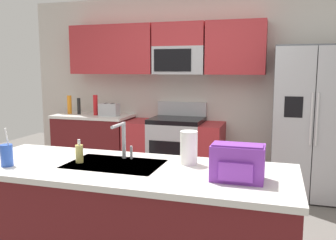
{
  "coord_description": "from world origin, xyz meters",
  "views": [
    {
      "loc": [
        1.11,
        -2.91,
        1.58
      ],
      "look_at": [
        0.03,
        0.6,
        1.05
      ],
      "focal_mm": 38.22,
      "sensor_mm": 36.0,
      "label": 1
    }
  ],
  "objects_px": {
    "range_oven": "(174,150)",
    "paper_towel_roll": "(189,148)",
    "sink_faucet": "(123,137)",
    "soap_dispenser": "(79,153)",
    "toaster": "(109,110)",
    "bottle_red": "(95,105)",
    "pepper_mill": "(79,106)",
    "bottle_orange": "(69,105)",
    "drink_cup_blue": "(7,155)",
    "backpack": "(238,162)",
    "refrigerator": "(311,123)"
  },
  "relations": [
    {
      "from": "range_oven",
      "to": "paper_towel_roll",
      "type": "bearing_deg",
      "value": -71.47
    },
    {
      "from": "range_oven",
      "to": "sink_faucet",
      "type": "height_order",
      "value": "sink_faucet"
    },
    {
      "from": "paper_towel_roll",
      "to": "soap_dispenser",
      "type": "bearing_deg",
      "value": -166.07
    },
    {
      "from": "toaster",
      "to": "bottle_red",
      "type": "distance_m",
      "value": 0.24
    },
    {
      "from": "range_oven",
      "to": "bottle_red",
      "type": "relative_size",
      "value": 4.6
    },
    {
      "from": "toaster",
      "to": "pepper_mill",
      "type": "bearing_deg",
      "value": 174.57
    },
    {
      "from": "range_oven",
      "to": "bottle_orange",
      "type": "bearing_deg",
      "value": 179.88
    },
    {
      "from": "range_oven",
      "to": "bottle_red",
      "type": "bearing_deg",
      "value": -178.2
    },
    {
      "from": "pepper_mill",
      "to": "drink_cup_blue",
      "type": "bearing_deg",
      "value": -68.86
    },
    {
      "from": "sink_faucet",
      "to": "drink_cup_blue",
      "type": "height_order",
      "value": "sink_faucet"
    },
    {
      "from": "range_oven",
      "to": "backpack",
      "type": "xyz_separation_m",
      "value": [
        1.14,
        -2.56,
        0.57
      ]
    },
    {
      "from": "soap_dispenser",
      "to": "backpack",
      "type": "xyz_separation_m",
      "value": [
        1.15,
        -0.09,
        0.05
      ]
    },
    {
      "from": "bottle_red",
      "to": "bottle_orange",
      "type": "distance_m",
      "value": 0.47
    },
    {
      "from": "toaster",
      "to": "drink_cup_blue",
      "type": "distance_m",
      "value": 2.71
    },
    {
      "from": "bottle_orange",
      "to": "drink_cup_blue",
      "type": "bearing_deg",
      "value": -65.93
    },
    {
      "from": "bottle_orange",
      "to": "sink_faucet",
      "type": "bearing_deg",
      "value": -50.16
    },
    {
      "from": "refrigerator",
      "to": "paper_towel_roll",
      "type": "relative_size",
      "value": 7.71
    },
    {
      "from": "toaster",
      "to": "soap_dispenser",
      "type": "relative_size",
      "value": 1.65
    },
    {
      "from": "sink_faucet",
      "to": "soap_dispenser",
      "type": "bearing_deg",
      "value": -145.63
    },
    {
      "from": "refrigerator",
      "to": "sink_faucet",
      "type": "height_order",
      "value": "refrigerator"
    },
    {
      "from": "refrigerator",
      "to": "pepper_mill",
      "type": "distance_m",
      "value": 3.25
    },
    {
      "from": "sink_faucet",
      "to": "pepper_mill",
      "type": "bearing_deg",
      "value": 127.39
    },
    {
      "from": "pepper_mill",
      "to": "soap_dispenser",
      "type": "xyz_separation_m",
      "value": [
        1.48,
        -2.47,
        -0.05
      ]
    },
    {
      "from": "bottle_red",
      "to": "bottle_orange",
      "type": "height_order",
      "value": "bottle_red"
    },
    {
      "from": "sink_faucet",
      "to": "backpack",
      "type": "height_order",
      "value": "sink_faucet"
    },
    {
      "from": "sink_faucet",
      "to": "drink_cup_blue",
      "type": "xyz_separation_m",
      "value": [
        -0.7,
        -0.42,
        -0.09
      ]
    },
    {
      "from": "toaster",
      "to": "drink_cup_blue",
      "type": "height_order",
      "value": "drink_cup_blue"
    },
    {
      "from": "pepper_mill",
      "to": "sink_faucet",
      "type": "bearing_deg",
      "value": -52.61
    },
    {
      "from": "sink_faucet",
      "to": "drink_cup_blue",
      "type": "distance_m",
      "value": 0.82
    },
    {
      "from": "range_oven",
      "to": "paper_towel_roll",
      "type": "height_order",
      "value": "paper_towel_roll"
    },
    {
      "from": "toaster",
      "to": "bottle_red",
      "type": "xyz_separation_m",
      "value": [
        -0.23,
        0.02,
        0.06
      ]
    },
    {
      "from": "toaster",
      "to": "backpack",
      "type": "distance_m",
      "value": 3.27
    },
    {
      "from": "range_oven",
      "to": "soap_dispenser",
      "type": "xyz_separation_m",
      "value": [
        -0.01,
        -2.47,
        0.53
      ]
    },
    {
      "from": "bottle_red",
      "to": "sink_faucet",
      "type": "distance_m",
      "value": 2.68
    },
    {
      "from": "range_oven",
      "to": "drink_cup_blue",
      "type": "height_order",
      "value": "drink_cup_blue"
    },
    {
      "from": "toaster",
      "to": "drink_cup_blue",
      "type": "relative_size",
      "value": 1.02
    },
    {
      "from": "bottle_orange",
      "to": "soap_dispenser",
      "type": "relative_size",
      "value": 1.62
    },
    {
      "from": "paper_towel_roll",
      "to": "toaster",
      "type": "bearing_deg",
      "value": 127.83
    },
    {
      "from": "toaster",
      "to": "soap_dispenser",
      "type": "xyz_separation_m",
      "value": [
        0.96,
        -2.42,
        -0.02
      ]
    },
    {
      "from": "bottle_orange",
      "to": "toaster",
      "type": "bearing_deg",
      "value": -4.63
    },
    {
      "from": "refrigerator",
      "to": "bottle_red",
      "type": "bearing_deg",
      "value": 179.33
    },
    {
      "from": "bottle_orange",
      "to": "soap_dispenser",
      "type": "xyz_separation_m",
      "value": [
        1.65,
        -2.48,
        -0.07
      ]
    },
    {
      "from": "bottle_red",
      "to": "refrigerator",
      "type": "bearing_deg",
      "value": -0.67
    },
    {
      "from": "drink_cup_blue",
      "to": "paper_towel_roll",
      "type": "relative_size",
      "value": 1.14
    },
    {
      "from": "range_oven",
      "to": "refrigerator",
      "type": "bearing_deg",
      "value": -2.34
    },
    {
      "from": "bottle_red",
      "to": "backpack",
      "type": "distance_m",
      "value": 3.44
    },
    {
      "from": "refrigerator",
      "to": "soap_dispenser",
      "type": "relative_size",
      "value": 10.88
    },
    {
      "from": "range_oven",
      "to": "bottle_orange",
      "type": "xyz_separation_m",
      "value": [
        -1.66,
        0.0,
        0.59
      ]
    },
    {
      "from": "pepper_mill",
      "to": "bottle_orange",
      "type": "distance_m",
      "value": 0.17
    },
    {
      "from": "toaster",
      "to": "drink_cup_blue",
      "type": "bearing_deg",
      "value": -78.92
    }
  ]
}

